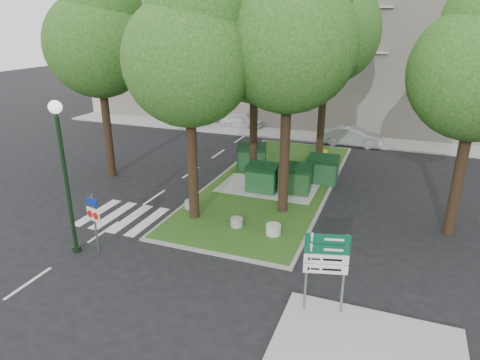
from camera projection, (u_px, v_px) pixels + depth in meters
The scene contains 25 objects.
ground at pixel (201, 251), 16.43m from camera, with size 120.00×120.00×0.00m, color black.
median_island at pixel (273, 182), 23.25m from camera, with size 6.00×16.00×0.12m, color #234413.
median_kerb at pixel (273, 183), 23.25m from camera, with size 6.30×16.30×0.10m, color gray.
sidewalk_corner at pixel (366, 357), 11.17m from camera, with size 5.00×4.00×0.12m, color #999993.
building_sidewalk at pixel (306, 136), 32.61m from camera, with size 42.00×3.00×0.12m, color #999993.
zebra_crossing at pixel (139, 220), 18.99m from camera, with size 5.00×3.00×0.01m, color silver.
apartment_building at pixel (331, 25), 36.40m from camera, with size 41.00×12.00×16.00m, color tan.
tree_median_near_left at pixel (190, 48), 16.58m from camera, with size 5.20×5.20×10.53m.
tree_median_near_right at pixel (292, 29), 16.93m from camera, with size 5.60×5.60×11.46m.
tree_median_mid at pixel (256, 48), 22.23m from camera, with size 4.80×4.80×9.99m.
tree_median_far at pixel (330, 21), 23.32m from camera, with size 5.80×5.80×11.93m.
tree_street_left at pixel (99, 34), 21.86m from camera, with size 5.40×5.40×11.00m.
dumpster_a at pixel (252, 157), 24.81m from camera, with size 1.90×1.54×1.55m.
dumpster_b at pixel (262, 178), 21.71m from camera, with size 1.58×1.12×1.45m.
dumpster_c at pixel (295, 179), 21.54m from camera, with size 1.67×1.22×1.48m.
dumpster_d at pixel (323, 170), 22.87m from camera, with size 1.60×1.13×1.49m.
bollard_left at pixel (190, 204), 19.87m from camera, with size 0.51×0.51×0.36m, color gray.
bollard_right at pixel (273, 229), 17.39m from camera, with size 0.61×0.61×0.43m, color #B0AFAA.
bollard_mid at pixel (237, 222), 18.09m from camera, with size 0.52×0.52×0.37m, color gray.
litter_bin at pixel (323, 156), 26.19m from camera, with size 0.46×0.46×0.80m, color gold.
street_lamp at pixel (63, 161), 15.15m from camera, with size 0.46×0.46×5.79m.
traffic_sign_pole at pixel (94, 215), 15.91m from camera, with size 0.69×0.21×2.35m.
directional_sign at pixel (326, 261), 12.30m from camera, with size 1.25×0.37×2.57m.
car_white at pixel (242, 120), 35.17m from camera, with size 1.44×3.58×1.22m, color white.
car_silver at pixel (352, 136), 30.14m from camera, with size 1.44×4.12×1.36m, color #9A9CA2.
Camera 1 is at (6.55, -12.95, 8.30)m, focal length 32.00 mm.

